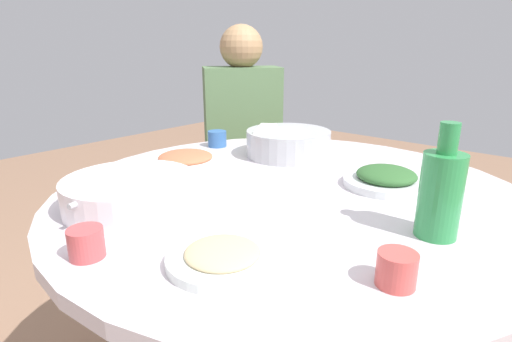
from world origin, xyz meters
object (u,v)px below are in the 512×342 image
at_px(dish_tofu_braise, 186,160).
at_px(diner_left, 242,125).
at_px(tea_cup_near, 217,139).
at_px(tea_cup_side, 86,243).
at_px(rice_bowl, 288,142).
at_px(soup_bowl, 131,193).
at_px(stool_for_diner_left, 243,231).
at_px(tea_cup_far, 397,269).
at_px(round_dining_table, 289,223).
at_px(dish_noodles, 223,256).
at_px(dish_greens, 386,179).
at_px(green_bottle, 441,192).

height_order(dish_tofu_braise, diner_left, diner_left).
bearing_deg(tea_cup_near, dish_tofu_braise, 113.70).
distance_m(tea_cup_near, tea_cup_side, 0.81).
xyz_separation_m(rice_bowl, soup_bowl, (0.01, 0.59, -0.01)).
distance_m(stool_for_diner_left, diner_left, 0.54).
distance_m(tea_cup_far, diner_left, 1.33).
bearing_deg(soup_bowl, stool_for_diner_left, -61.99).
distance_m(tea_cup_side, stool_for_diner_left, 1.36).
height_order(round_dining_table, dish_noodles, dish_noodles).
xyz_separation_m(round_dining_table, tea_cup_near, (0.47, -0.19, 0.12)).
bearing_deg(dish_noodles, round_dining_table, -70.86).
bearing_deg(dish_greens, tea_cup_far, 115.12).
height_order(tea_cup_side, diner_left, diner_left).
bearing_deg(dish_greens, dish_tofu_braise, 22.00).
bearing_deg(green_bottle, dish_tofu_braise, 0.59).
relative_size(tea_cup_near, tea_cup_far, 1.09).
relative_size(round_dining_table, dish_noodles, 6.22).
distance_m(dish_tofu_braise, tea_cup_near, 0.26).
bearing_deg(dish_noodles, soup_bowl, -6.67).
relative_size(round_dining_table, tea_cup_near, 17.80).
bearing_deg(stool_for_diner_left, tea_cup_far, 142.76).
bearing_deg(round_dining_table, rice_bowl, -52.60).
relative_size(dish_tofu_braise, tea_cup_side, 3.89).
relative_size(tea_cup_far, diner_left, 0.08).
distance_m(soup_bowl, green_bottle, 0.65).
bearing_deg(diner_left, stool_for_diner_left, 0.00).
distance_m(round_dining_table, rice_bowl, 0.35).
distance_m(tea_cup_far, stool_for_diner_left, 1.44).
xyz_separation_m(round_dining_table, diner_left, (0.68, -0.55, 0.10)).
bearing_deg(soup_bowl, dish_greens, -126.51).
bearing_deg(dish_tofu_braise, diner_left, -62.40).
distance_m(soup_bowl, dish_tofu_braise, 0.34).
height_order(round_dining_table, soup_bowl, soup_bowl).
relative_size(rice_bowl, tea_cup_far, 4.52).
bearing_deg(stool_for_diner_left, dish_greens, 156.29).
bearing_deg(green_bottle, stool_for_diner_left, -29.32).
xyz_separation_m(green_bottle, stool_for_diner_left, (1.05, -0.59, -0.63)).
distance_m(dish_tofu_braise, tea_cup_far, 0.77).
distance_m(soup_bowl, stool_for_diner_left, 1.16).
distance_m(rice_bowl, green_bottle, 0.64).
xyz_separation_m(dish_noodles, tea_cup_side, (0.19, 0.14, 0.01)).
distance_m(soup_bowl, tea_cup_near, 0.59).
xyz_separation_m(dish_noodles, stool_for_diner_left, (0.81, -0.93, -0.56)).
height_order(dish_greens, diner_left, diner_left).
relative_size(soup_bowl, stool_for_diner_left, 0.70).
bearing_deg(rice_bowl, dish_greens, 168.07).
height_order(dish_greens, dish_noodles, dish_greens).
distance_m(round_dining_table, tea_cup_near, 0.52).
distance_m(green_bottle, tea_cup_side, 0.65).
xyz_separation_m(tea_cup_far, tea_cup_side, (0.44, 0.27, -0.00)).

